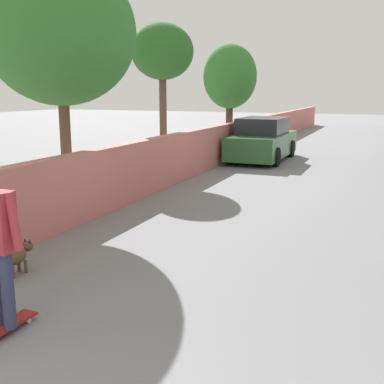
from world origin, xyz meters
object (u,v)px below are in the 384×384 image
(skateboard, at_px, (4,328))
(car_near, at_px, (262,141))
(tree_left_near, at_px, (60,33))
(tree_left_far, at_px, (230,77))
(dog, at_px, (17,256))
(tree_left_mid, at_px, (162,53))

(skateboard, bearing_deg, car_near, 2.92)
(tree_left_near, bearing_deg, skateboard, -150.67)
(tree_left_far, bearing_deg, dog, -173.17)
(tree_left_near, xyz_separation_m, tree_left_far, (11.50, 0.17, -0.57))
(tree_left_near, bearing_deg, tree_left_far, 0.85)
(dog, bearing_deg, tree_left_mid, 12.80)
(tree_left_near, relative_size, car_near, 1.22)
(tree_left_mid, height_order, tree_left_far, tree_left_mid)
(tree_left_near, relative_size, dog, 3.04)
(tree_left_near, bearing_deg, tree_left_mid, 4.19)
(tree_left_far, distance_m, dog, 15.21)
(tree_left_mid, relative_size, car_near, 1.09)
(tree_left_far, relative_size, car_near, 1.06)
(tree_left_near, xyz_separation_m, car_near, (8.86, -1.95, -2.89))
(skateboard, height_order, dog, dog)
(tree_left_far, bearing_deg, skateboard, -170.14)
(tree_left_near, xyz_separation_m, skateboard, (-4.71, -2.65, -3.54))
(tree_left_far, xyz_separation_m, dog, (-14.85, -1.78, -2.76))
(tree_left_near, relative_size, skateboard, 6.32)
(tree_left_mid, relative_size, tree_left_far, 1.03)
(tree_left_far, distance_m, skateboard, 16.72)
(tree_left_mid, distance_m, tree_left_far, 6.03)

